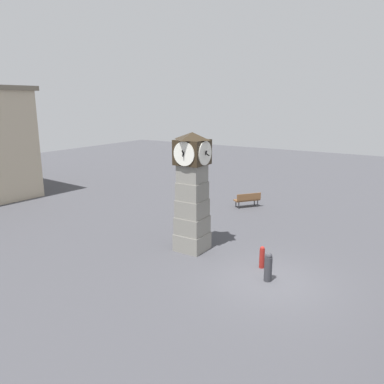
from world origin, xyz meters
The scene contains 6 objects.
ground_plane centered at (0.00, 0.00, 0.00)m, with size 74.26×74.26×0.00m, color #424247.
clock_tower centered at (0.97, 3.93, 2.57)m, with size 1.58×1.61×5.11m.
bollard_near_tower centered at (-0.04, 0.04, 0.55)m, with size 0.28×0.28×1.09m.
bollard_mid_row centered at (0.86, 0.65, 0.45)m, with size 0.20×0.20×0.89m.
bench centered at (8.46, 4.70, 0.52)m, with size 1.59×1.40×0.90m.
pedestrian_by_cars centered at (15.41, 13.06, 1.01)m, with size 0.46×0.37×1.75m.
Camera 1 is at (-11.99, -4.34, 6.33)m, focal length 35.00 mm.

